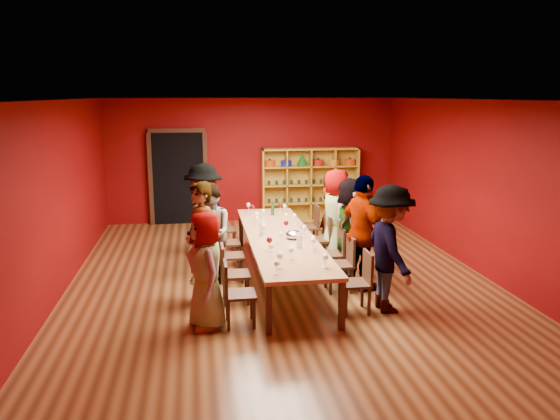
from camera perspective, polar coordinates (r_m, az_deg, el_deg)
The scene contains 51 objects.
room_shell at distance 9.01m, azimuth 0.05°, elevation 1.88°, with size 7.10×9.10×3.04m.
tasting_table at distance 9.18m, azimuth 0.05°, elevation -3.05°, with size 1.10×4.50×0.75m.
doorway at distance 13.35m, azimuth -10.57°, elevation 3.35°, with size 1.40×0.17×2.30m.
shelving_unit at distance 13.53m, azimuth 3.11°, elevation 3.06°, with size 2.40×0.40×1.80m.
chair_person_left_0 at distance 7.46m, azimuth -4.82°, elevation -8.35°, with size 0.42×0.42×0.89m.
person_left_0 at distance 7.35m, azimuth -7.74°, elevation -6.26°, with size 0.78×0.42×1.59m, color pink.
chair_person_left_1 at distance 8.25m, azimuth -5.23°, elevation -6.33°, with size 0.42×0.42×0.89m.
person_left_1 at distance 8.12m, azimuth -8.31°, elevation -3.54°, with size 0.68×0.49×1.85m, color #4D4E53.
chair_person_left_2 at distance 9.18m, azimuth -5.62°, elevation -4.43°, with size 0.42×0.42×0.89m.
person_left_2 at distance 9.08m, azimuth -7.29°, elevation -2.44°, with size 0.81×0.45×1.67m, color #5072A5.
chair_person_left_3 at distance 9.97m, azimuth -5.88°, elevation -3.11°, with size 0.42×0.42×0.89m.
person_left_3 at distance 9.85m, azimuth -7.92°, elevation -0.64°, with size 1.22×0.51×1.89m, color #516CA6.
chair_person_left_4 at distance 10.92m, azimuth -6.15°, elevation -1.78°, with size 0.42×0.42×0.89m.
person_left_4 at distance 10.85m, azimuth -7.68°, elevation -0.43°, with size 0.90×0.41×1.53m, color #151A3B.
chair_person_right_0 at distance 7.95m, azimuth 8.38°, elevation -7.12°, with size 0.42×0.42×0.89m.
person_right_0 at distance 7.96m, azimuth 11.44°, elevation -4.00°, with size 1.19×0.49×1.85m, color pink.
chair_person_right_1 at distance 8.76m, azimuth 6.69°, elevation -5.27°, with size 0.42×0.42×0.89m.
person_right_1 at distance 8.72m, azimuth 8.64°, elevation -2.43°, with size 1.09×0.50×1.86m, color #121732.
chair_person_right_2 at distance 9.30m, azimuth 5.73°, elevation -4.22°, with size 0.42×0.42×0.89m.
person_right_2 at distance 9.27m, azimuth 7.42°, elevation -1.92°, with size 1.61×0.46×1.74m, color #161C3C.
chair_person_right_3 at distance 10.18m, azimuth 4.42°, elevation -2.76°, with size 0.42×0.42×0.89m.
person_right_3 at distance 10.15m, azimuth 5.86°, elevation -0.63°, with size 0.85×0.47×1.75m, color #5A7AB9.
chair_person_right_4 at distance 11.11m, azimuth 3.28°, elevation -1.49°, with size 0.42×0.42×0.89m.
person_right_4 at distance 11.13m, azimuth 5.23°, elevation -0.06°, with size 0.56×0.41×1.54m, color beige.
wine_glass_0 at distance 9.12m, azimuth -1.72°, elevation -1.83°, with size 0.09×0.09×0.21m.
wine_glass_1 at distance 11.03m, azimuth 0.03°, elevation 0.49°, with size 0.07×0.07×0.18m.
wine_glass_2 at distance 10.02m, azimuth -2.45°, elevation -0.54°, with size 0.09×0.09×0.22m.
wine_glass_3 at distance 9.95m, azimuth 1.52°, elevation -0.69°, with size 0.08×0.08×0.21m.
wine_glass_4 at distance 9.06m, azimuth 2.54°, elevation -1.92°, with size 0.09×0.09×0.21m.
wine_glass_5 at distance 11.01m, azimuth -3.32°, elevation 0.49°, with size 0.08×0.08×0.19m.
wine_glass_6 at distance 10.39m, azimuth -1.77°, elevation -0.20°, with size 0.08×0.08×0.19m.
wine_glass_7 at distance 7.55m, azimuth 4.73°, elevation -4.93°, with size 0.08×0.08×0.19m.
wine_glass_8 at distance 7.48m, azimuth -0.01°, elevation -4.90°, with size 0.09×0.09×0.22m.
wine_glass_9 at distance 9.84m, azimuth -2.44°, elevation -0.96°, with size 0.07×0.07×0.18m.
wine_glass_10 at distance 7.86m, azimuth 1.17°, elevation -4.28°, with size 0.07×0.07×0.18m.
wine_glass_11 at distance 8.70m, azimuth 0.08°, elevation -2.60°, with size 0.08×0.08×0.20m.
wine_glass_12 at distance 10.73m, azimuth -2.88°, elevation 0.26°, with size 0.08×0.08×0.21m.
wine_glass_13 at distance 9.40m, azimuth 0.64°, elevation -1.42°, with size 0.08×0.08×0.21m.
wine_glass_14 at distance 10.10m, azimuth 0.69°, elevation -0.60°, with size 0.07×0.07×0.18m.
wine_glass_15 at distance 9.19m, azimuth 2.39°, elevation -1.87°, with size 0.07×0.07×0.18m.
wine_glass_16 at distance 7.49m, azimuth 4.76°, elevation -5.02°, with size 0.08×0.08×0.20m.
wine_glass_17 at distance 10.90m, azimuth 0.50°, elevation 0.37°, with size 0.08×0.08×0.19m.
wine_glass_18 at distance 8.30m, azimuth 3.45°, elevation -3.29°, with size 0.08×0.08×0.21m.
wine_glass_19 at distance 7.24m, azimuth -0.34°, elevation -5.70°, with size 0.07×0.07×0.18m.
wine_glass_20 at distance 8.29m, azimuth -1.11°, elevation -3.22°, with size 0.09×0.09×0.22m.
wine_glass_21 at distance 8.06m, azimuth -0.89°, elevation -3.89°, with size 0.07×0.07×0.18m.
wine_glass_22 at distance 8.41m, azimuth 3.46°, elevation -3.04°, with size 0.09×0.09×0.21m.
spittoon_bowl at distance 9.00m, azimuth 1.44°, elevation -2.61°, with size 0.28×0.28×0.15m, color #B2B4B9.
carafe_a at distance 9.26m, azimuth -1.86°, elevation -1.89°, with size 0.11×0.11×0.25m.
carafe_b at distance 8.47m, azimuth 2.04°, elevation -3.25°, with size 0.10×0.10×0.24m.
wine_bottle at distance 10.73m, azimuth -0.77°, elevation 0.03°, with size 0.08×0.08×0.28m.
Camera 1 is at (-1.36, -8.77, 3.09)m, focal length 35.00 mm.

